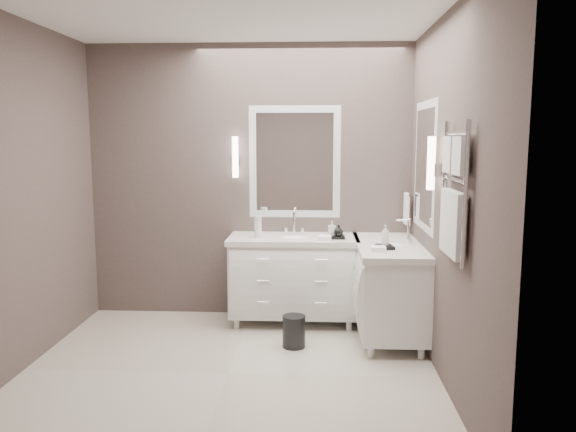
{
  "coord_description": "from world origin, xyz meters",
  "views": [
    {
      "loc": [
        0.66,
        -4.06,
        1.8
      ],
      "look_at": [
        0.42,
        0.7,
        1.12
      ],
      "focal_mm": 35.0,
      "sensor_mm": 36.0,
      "label": 1
    }
  ],
  "objects_px": {
    "waste_bin": "(294,331)",
    "towel_ladder": "(453,200)",
    "vanity_back": "(293,274)",
    "vanity_right": "(389,284)"
  },
  "relations": [
    {
      "from": "towel_ladder",
      "to": "waste_bin",
      "type": "distance_m",
      "value": 1.92
    },
    {
      "from": "vanity_right",
      "to": "waste_bin",
      "type": "height_order",
      "value": "vanity_right"
    },
    {
      "from": "vanity_right",
      "to": "towel_ladder",
      "type": "bearing_deg",
      "value": -80.16
    },
    {
      "from": "waste_bin",
      "to": "towel_ladder",
      "type": "bearing_deg",
      "value": -42.37
    },
    {
      "from": "vanity_back",
      "to": "waste_bin",
      "type": "height_order",
      "value": "vanity_back"
    },
    {
      "from": "vanity_back",
      "to": "vanity_right",
      "type": "relative_size",
      "value": 1.0
    },
    {
      "from": "vanity_back",
      "to": "towel_ladder",
      "type": "xyz_separation_m",
      "value": [
        1.1,
        -1.63,
        0.91
      ]
    },
    {
      "from": "vanity_right",
      "to": "waste_bin",
      "type": "xyz_separation_m",
      "value": [
        -0.84,
        -0.32,
        -0.35
      ]
    },
    {
      "from": "vanity_back",
      "to": "waste_bin",
      "type": "relative_size",
      "value": 4.49
    },
    {
      "from": "towel_ladder",
      "to": "vanity_right",
      "type": "bearing_deg",
      "value": 99.84
    }
  ]
}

